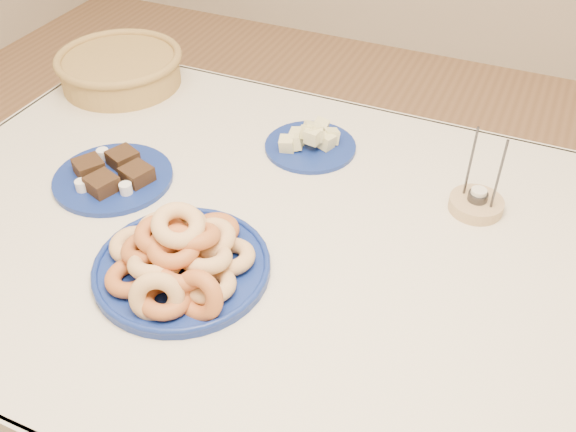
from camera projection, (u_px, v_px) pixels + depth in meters
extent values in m
cylinder|color=brown|center=(143.00, 194.00, 2.02)|extent=(0.06, 0.06, 0.72)
cube|color=silver|center=(298.00, 244.00, 1.27)|extent=(1.70, 1.10, 0.02)
cube|color=silver|center=(378.00, 155.00, 1.74)|extent=(1.70, 0.01, 0.28)
cylinder|color=navy|center=(182.00, 268.00, 1.20)|extent=(0.42, 0.42, 0.02)
torus|color=navy|center=(182.00, 265.00, 1.19)|extent=(0.42, 0.42, 0.01)
torus|color=tan|center=(230.00, 257.00, 1.18)|extent=(0.12, 0.12, 0.04)
torus|color=#A04E23|center=(215.00, 230.00, 1.24)|extent=(0.13, 0.13, 0.03)
torus|color=#A04E23|center=(173.00, 229.00, 1.24)|extent=(0.13, 0.12, 0.04)
torus|color=tan|center=(135.00, 246.00, 1.21)|extent=(0.13, 0.13, 0.04)
torus|color=#A04E23|center=(131.00, 277.00, 1.14)|extent=(0.13, 0.13, 0.04)
torus|color=#A04E23|center=(165.00, 298.00, 1.11)|extent=(0.12, 0.12, 0.04)
torus|color=tan|center=(210.00, 284.00, 1.13)|extent=(0.13, 0.13, 0.04)
torus|color=tan|center=(210.00, 239.00, 1.18)|extent=(0.13, 0.13, 0.05)
torus|color=#A04E23|center=(190.00, 229.00, 1.20)|extent=(0.12, 0.12, 0.05)
torus|color=tan|center=(163.00, 230.00, 1.20)|extent=(0.12, 0.12, 0.04)
torus|color=#A04E23|center=(146.00, 247.00, 1.16)|extent=(0.10, 0.10, 0.05)
torus|color=tan|center=(155.00, 265.00, 1.13)|extent=(0.12, 0.12, 0.06)
torus|color=#A04E23|center=(181.00, 270.00, 1.12)|extent=(0.14, 0.14, 0.05)
torus|color=tan|center=(206.00, 258.00, 1.14)|extent=(0.13, 0.13, 0.05)
torus|color=#A04E23|center=(194.00, 237.00, 1.14)|extent=(0.14, 0.14, 0.06)
torus|color=tan|center=(181.00, 225.00, 1.17)|extent=(0.12, 0.12, 0.03)
torus|color=#A04E23|center=(161.00, 235.00, 1.15)|extent=(0.12, 0.12, 0.04)
torus|color=#A04E23|center=(174.00, 247.00, 1.12)|extent=(0.12, 0.13, 0.04)
torus|color=tan|center=(178.00, 225.00, 1.12)|extent=(0.14, 0.13, 0.06)
torus|color=tan|center=(157.00, 298.00, 1.09)|extent=(0.11, 0.10, 0.10)
torus|color=#A04E23|center=(198.00, 296.00, 1.09)|extent=(0.10, 0.07, 0.10)
cylinder|color=navy|center=(310.00, 147.00, 1.51)|extent=(0.26, 0.26, 0.01)
cube|color=#D4D386|center=(294.00, 142.00, 1.49)|extent=(0.05, 0.04, 0.04)
cube|color=#D4D386|center=(315.00, 133.00, 1.47)|extent=(0.05, 0.05, 0.04)
cube|color=#D4D386|center=(287.00, 144.00, 1.48)|extent=(0.04, 0.04, 0.04)
cube|color=#D4D386|center=(312.00, 133.00, 1.47)|extent=(0.05, 0.05, 0.04)
cube|color=#D4D386|center=(326.00, 141.00, 1.49)|extent=(0.04, 0.04, 0.04)
cube|color=#D4D386|center=(310.00, 132.00, 1.48)|extent=(0.04, 0.05, 0.04)
cube|color=#D4D386|center=(320.00, 127.00, 1.54)|extent=(0.04, 0.04, 0.04)
cube|color=#D4D386|center=(331.00, 136.00, 1.51)|extent=(0.05, 0.05, 0.04)
cube|color=#D4D386|center=(313.00, 136.00, 1.46)|extent=(0.04, 0.04, 0.03)
cube|color=#D4D386|center=(311.00, 130.00, 1.48)|extent=(0.05, 0.05, 0.05)
cube|color=#D4D386|center=(298.00, 136.00, 1.51)|extent=(0.04, 0.04, 0.05)
cube|color=#D4D386|center=(315.00, 133.00, 1.47)|extent=(0.04, 0.04, 0.03)
cylinder|color=navy|center=(113.00, 178.00, 1.42)|extent=(0.34, 0.34, 0.01)
cube|color=black|center=(89.00, 167.00, 1.41)|extent=(0.08, 0.08, 0.03)
cube|color=black|center=(102.00, 184.00, 1.36)|extent=(0.07, 0.07, 0.03)
cube|color=black|center=(123.00, 158.00, 1.43)|extent=(0.08, 0.08, 0.03)
cube|color=black|center=(137.00, 174.00, 1.39)|extent=(0.07, 0.07, 0.03)
cylinder|color=white|center=(103.00, 154.00, 1.46)|extent=(0.04, 0.04, 0.02)
cylinder|color=white|center=(82.00, 185.00, 1.37)|extent=(0.04, 0.04, 0.02)
cylinder|color=white|center=(126.00, 188.00, 1.36)|extent=(0.04, 0.04, 0.02)
cylinder|color=olive|center=(121.00, 71.00, 1.74)|extent=(0.40, 0.40, 0.08)
torus|color=olive|center=(118.00, 57.00, 1.71)|extent=(0.43, 0.43, 0.02)
cylinder|color=tan|center=(476.00, 205.00, 1.33)|extent=(0.14, 0.14, 0.03)
cylinder|color=#3B3B3F|center=(478.00, 196.00, 1.32)|extent=(0.05, 0.05, 0.02)
cylinder|color=silver|center=(479.00, 191.00, 1.31)|extent=(0.04, 0.04, 0.01)
cylinder|color=#3B3B3F|center=(471.00, 161.00, 1.29)|extent=(0.01, 0.01, 0.16)
cylinder|color=#3B3B3F|center=(499.00, 175.00, 1.26)|extent=(0.01, 0.01, 0.16)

